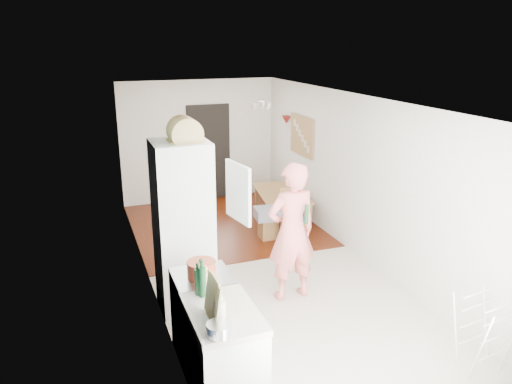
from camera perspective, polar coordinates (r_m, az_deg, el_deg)
room_shell at (r=7.14m, az=0.28°, el=0.62°), size 3.20×7.00×2.50m
floor at (r=7.59m, az=0.26°, el=-8.46°), size 3.20×7.00×0.01m
wood_floor_overlay at (r=9.21m, az=-3.78°, el=-3.73°), size 3.20×3.30×0.01m
sage_wall_panel at (r=4.71m, az=-9.35°, el=-0.82°), size 0.02×3.00×1.30m
tile_splashback at (r=4.49m, az=-7.44°, el=-11.41°), size 0.02×1.90×0.50m
doorway_recess at (r=10.48m, az=-5.40°, el=4.51°), size 0.90×0.04×2.00m
base_cabinet at (r=4.93m, az=-3.70°, el=-18.30°), size 0.60×0.90×0.86m
worktop at (r=4.67m, az=-3.81°, el=-13.70°), size 0.62×0.92×0.06m
range_cooker at (r=5.53m, az=-6.01°, el=-13.91°), size 0.60×0.60×0.88m
cooker_top at (r=5.31m, az=-6.17°, el=-9.65°), size 0.60×0.60×0.04m
fridge_housing at (r=6.15m, az=-8.31°, el=-4.07°), size 0.66×0.66×2.15m
fridge_door at (r=5.87m, az=-2.06°, el=-0.03°), size 0.14×0.56×0.70m
fridge_interior at (r=6.06m, az=-5.64°, el=0.46°), size 0.02×0.52×0.66m
pinboard at (r=9.38m, az=5.29°, el=6.44°), size 0.03×0.90×0.70m
pinboard_frame at (r=9.37m, az=5.21°, el=6.44°), size 0.00×0.94×0.74m
wall_sconce at (r=9.91m, az=3.49°, el=8.23°), size 0.18×0.18×0.16m
person at (r=6.34m, az=4.12°, el=-3.21°), size 0.82×0.57×2.16m
dining_table at (r=9.39m, az=3.11°, el=-1.85°), size 0.92×1.39×0.45m
dining_chair at (r=8.26m, az=4.24°, el=-2.88°), size 0.47×0.47×0.92m
stool at (r=8.52m, az=1.39°, el=-4.16°), size 0.29×0.29×0.37m
grey_drape at (r=8.39m, az=1.28°, el=-2.48°), size 0.45×0.45×0.18m
drying_rack at (r=5.77m, az=24.55°, el=-14.53°), size 0.46×0.43×0.81m
bread_bin at (r=5.81m, az=-8.16°, el=6.75°), size 0.40×0.38×0.20m
red_casserole at (r=5.22m, az=-6.27°, el=-8.77°), size 0.34×0.34×0.18m
steel_pan at (r=4.30m, az=-4.27°, el=-15.41°), size 0.27×0.27×0.11m
held_bottle at (r=6.19m, az=5.80°, el=-2.56°), size 0.05×0.05×0.25m
bottle_a at (r=4.84m, az=-6.15°, el=-10.18°), size 0.08×0.08×0.30m
bottle_b at (r=4.88m, az=-6.67°, el=-10.18°), size 0.07×0.07×0.27m
bottle_c at (r=4.41m, az=-4.08°, el=-13.57°), size 0.09×0.09×0.23m
pepper_mill_front at (r=4.91m, az=-5.89°, el=-10.23°), size 0.07×0.07×0.23m
pepper_mill_back at (r=4.98m, az=-6.29°, el=-9.92°), size 0.07×0.07×0.21m
chopping_boards at (r=4.43m, az=-4.94°, el=-12.10°), size 0.06×0.30×0.41m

